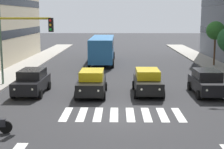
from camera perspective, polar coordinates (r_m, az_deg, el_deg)
The scene contains 9 objects.
ground_plane at distance 19.09m, azimuth 1.73°, elevation -6.73°, with size 180.00×180.00×0.00m, color #2D2D30.
crosswalk_markings at distance 19.09m, azimuth 1.73°, elevation -6.71°, with size 6.75×2.80×0.01m.
car_0 at distance 24.48m, azimuth 15.67°, elevation -1.26°, with size 2.02×4.44×1.72m.
car_1 at distance 23.98m, azimuth 6.00°, elevation -1.17°, with size 2.02×4.44×1.72m.
car_2 at distance 23.52m, azimuth -3.41°, elevation -1.35°, with size 2.02×4.44×1.72m.
car_3 at distance 24.50m, azimuth -13.30°, elevation -1.14°, with size 2.02×4.44×1.72m.
bus_behind_traffic at distance 39.34m, azimuth -1.63°, elevation 4.62°, with size 2.78×10.50×3.00m.
street_lamp_right at distance 27.44m, azimuth -17.22°, elevation 7.57°, with size 3.27×0.28×7.15m.
street_tree_3 at distance 38.19m, azimuth 17.00°, elevation 7.03°, with size 1.97×1.97×4.72m.
Camera 1 is at (0.25, 18.30, 5.44)m, focal length 54.43 mm.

